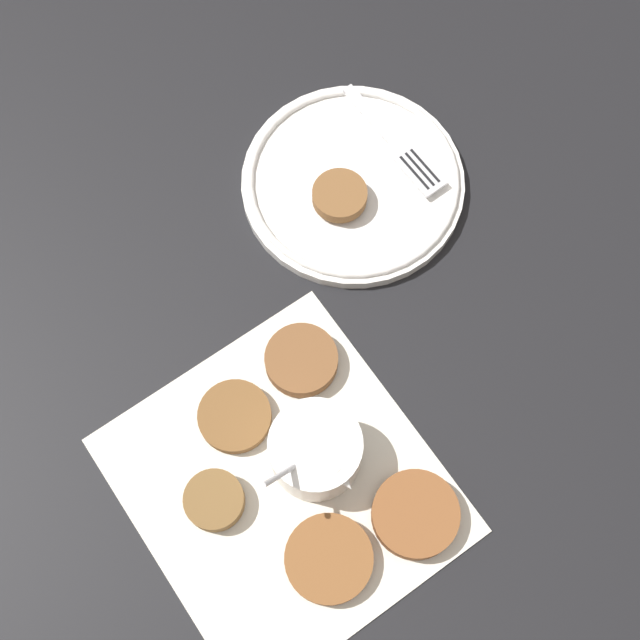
% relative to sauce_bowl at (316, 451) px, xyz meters
% --- Properties ---
extents(ground_plane, '(4.00, 4.00, 0.00)m').
position_rel_sauce_bowl_xyz_m(ground_plane, '(0.03, -0.02, -0.03)').
color(ground_plane, black).
extents(napkin, '(0.32, 0.29, 0.00)m').
position_rel_sauce_bowl_xyz_m(napkin, '(0.00, -0.04, -0.03)').
color(napkin, silver).
rests_on(napkin, ground_plane).
extents(sauce_bowl, '(0.09, 0.11, 0.11)m').
position_rel_sauce_bowl_xyz_m(sauce_bowl, '(0.00, 0.00, 0.00)').
color(sauce_bowl, white).
rests_on(sauce_bowl, napkin).
extents(fritter_0, '(0.06, 0.06, 0.02)m').
position_rel_sauce_bowl_xyz_m(fritter_0, '(-0.03, -0.10, -0.02)').
color(fritter_0, brown).
rests_on(fritter_0, napkin).
extents(fritter_1, '(0.08, 0.08, 0.02)m').
position_rel_sauce_bowl_xyz_m(fritter_1, '(0.08, -0.05, -0.02)').
color(fritter_1, brown).
rests_on(fritter_1, napkin).
extents(fritter_2, '(0.07, 0.07, 0.01)m').
position_rel_sauce_bowl_xyz_m(fritter_2, '(-0.08, -0.04, -0.02)').
color(fritter_2, brown).
rests_on(fritter_2, napkin).
extents(fritter_3, '(0.07, 0.07, 0.02)m').
position_rel_sauce_bowl_xyz_m(fritter_3, '(-0.08, 0.05, -0.02)').
color(fritter_3, brown).
rests_on(fritter_3, napkin).
extents(fritter_4, '(0.08, 0.08, 0.02)m').
position_rel_sauce_bowl_xyz_m(fritter_4, '(0.10, 0.04, -0.02)').
color(fritter_4, brown).
rests_on(fritter_4, napkin).
extents(serving_plate, '(0.24, 0.24, 0.02)m').
position_rel_sauce_bowl_xyz_m(serving_plate, '(-0.20, 0.22, -0.02)').
color(serving_plate, white).
rests_on(serving_plate, ground_plane).
extents(fritter_on_plate, '(0.06, 0.06, 0.01)m').
position_rel_sauce_bowl_xyz_m(fritter_on_plate, '(-0.19, 0.19, -0.00)').
color(fritter_on_plate, brown).
rests_on(fritter_on_plate, serving_plate).
extents(fork, '(0.16, 0.03, 0.00)m').
position_rel_sauce_bowl_xyz_m(fork, '(-0.20, 0.28, -0.01)').
color(fork, silver).
rests_on(fork, serving_plate).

